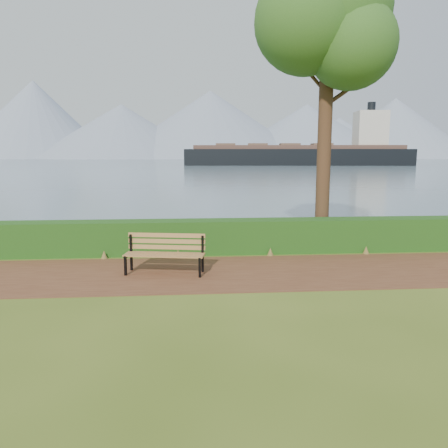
{
  "coord_description": "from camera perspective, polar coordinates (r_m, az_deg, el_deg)",
  "views": [
    {
      "loc": [
        -0.76,
        -10.33,
        2.92
      ],
      "look_at": [
        0.16,
        1.2,
        1.1
      ],
      "focal_mm": 35.0,
      "sensor_mm": 36.0,
      "label": 1
    }
  ],
  "objects": [
    {
      "name": "cargo_ship",
      "position": [
        132.56,
        10.54,
        8.82
      ],
      "size": [
        66.64,
        17.64,
        20.01
      ],
      "rotation": [
        0.0,
        0.0,
        -0.11
      ],
      "color": "black",
      "rests_on": "ground"
    },
    {
      "name": "mountains",
      "position": [
        417.21,
        -5.88,
        12.3
      ],
      "size": [
        585.0,
        190.0,
        70.0
      ],
      "color": "gray",
      "rests_on": "ground"
    },
    {
      "name": "water",
      "position": [
        270.35,
        -4.48,
        8.3
      ],
      "size": [
        700.0,
        510.0,
        0.0
      ],
      "primitive_type": "cube",
      "color": "#405B68",
      "rests_on": "ground"
    },
    {
      "name": "hedge",
      "position": [
        13.18,
        -1.2,
        -1.64
      ],
      "size": [
        32.0,
        0.85,
        1.0
      ],
      "primitive_type": "cube",
      "color": "#1B4012",
      "rests_on": "ground"
    },
    {
      "name": "ground",
      "position": [
        10.77,
        -0.36,
        -6.8
      ],
      "size": [
        140.0,
        140.0,
        0.0
      ],
      "primitive_type": "plane",
      "color": "#435919",
      "rests_on": "ground"
    },
    {
      "name": "bench",
      "position": [
        11.0,
        -7.68,
        -3.49
      ],
      "size": [
        2.04,
        0.91,
        0.99
      ],
      "rotation": [
        0.0,
        0.0,
        -0.18
      ],
      "color": "black",
      "rests_on": "ground"
    },
    {
      "name": "tree",
      "position": [
        14.88,
        13.51,
        24.57
      ],
      "size": [
        4.63,
        3.95,
        9.4
      ],
      "rotation": [
        0.0,
        0.0,
        0.23
      ],
      "color": "#382517",
      "rests_on": "ground"
    },
    {
      "name": "path",
      "position": [
        11.05,
        -0.47,
        -6.35
      ],
      "size": [
        40.0,
        3.4,
        0.01
      ],
      "primitive_type": "cube",
      "color": "#502C1B",
      "rests_on": "ground"
    }
  ]
}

